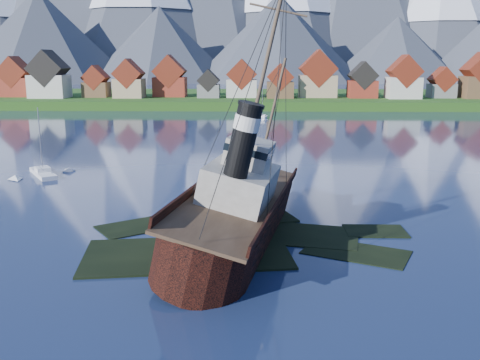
{
  "coord_description": "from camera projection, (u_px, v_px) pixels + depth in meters",
  "views": [
    {
      "loc": [
        2.87,
        -46.3,
        16.88
      ],
      "look_at": [
        1.43,
        6.0,
        5.0
      ],
      "focal_mm": 40.0,
      "sensor_mm": 36.0,
      "label": 1
    }
  ],
  "objects": [
    {
      "name": "ground",
      "position": [
        223.0,
        248.0,
        48.95
      ],
      "size": [
        1400.0,
        1400.0,
        0.0
      ],
      "primitive_type": "plane",
      "color": "#1A2749",
      "rests_on": "ground"
    },
    {
      "name": "shoal",
      "position": [
        243.0,
        243.0,
        51.08
      ],
      "size": [
        31.71,
        21.24,
        1.14
      ],
      "color": "black",
      "rests_on": "ground"
    },
    {
      "name": "shore_bank",
      "position": [
        248.0,
        102.0,
        214.66
      ],
      "size": [
        600.0,
        80.0,
        3.2
      ],
      "primitive_type": "cube",
      "color": "#164614",
      "rests_on": "ground"
    },
    {
      "name": "seawall",
      "position": [
        246.0,
        111.0,
        177.62
      ],
      "size": [
        600.0,
        2.5,
        2.0
      ],
      "primitive_type": "cube",
      "color": "#3F3D38",
      "rests_on": "ground"
    },
    {
      "name": "town",
      "position": [
        157.0,
        81.0,
        196.19
      ],
      "size": [
        250.96,
        16.69,
        17.3
      ],
      "color": "maroon",
      "rests_on": "ground"
    },
    {
      "name": "tugboat_wreck",
      "position": [
        230.0,
        206.0,
        51.15
      ],
      "size": [
        7.36,
        31.73,
        25.15
      ],
      "rotation": [
        0.0,
        0.23,
        -0.19
      ],
      "color": "black",
      "rests_on": "ground"
    },
    {
      "name": "sailboat_a",
      "position": [
        43.0,
        174.0,
        79.15
      ],
      "size": [
        6.55,
        8.36,
        10.51
      ],
      "rotation": [
        0.0,
        0.0,
        0.59
      ],
      "color": "white",
      "rests_on": "ground"
    },
    {
      "name": "sailboat_e",
      "position": [
        262.0,
        118.0,
        153.86
      ],
      "size": [
        3.09,
        8.74,
        9.92
      ],
      "rotation": [
        0.0,
        0.0,
        -0.11
      ],
      "color": "white",
      "rests_on": "ground"
    }
  ]
}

